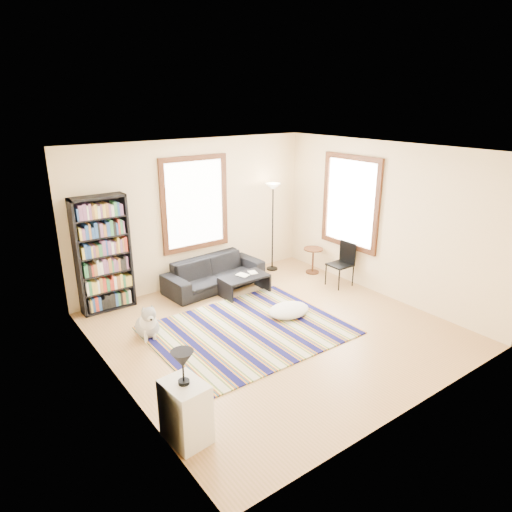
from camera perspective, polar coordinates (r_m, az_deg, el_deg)
floor at (r=7.40m, az=2.32°, el=-9.48°), size 5.00×5.00×0.10m
ceiling at (r=6.53m, az=2.66°, el=13.47°), size 5.00×5.00×0.10m
wall_back at (r=8.89m, az=-7.86°, el=5.33°), size 5.00×0.10×2.80m
wall_front at (r=5.22m, az=20.27°, el=-5.76°), size 5.00×0.10×2.80m
wall_left at (r=5.69m, az=-18.09°, el=-3.45°), size 0.10×5.00×2.80m
wall_right at (r=8.60m, az=15.94°, el=4.30°), size 0.10×5.00×2.80m
window_back at (r=8.77m, az=-7.67°, el=6.51°), size 1.20×0.06×1.60m
window_right at (r=8.99m, az=11.74°, el=6.58°), size 0.06×1.20×1.60m
rug at (r=7.33m, az=-0.97°, el=-9.26°), size 2.92×2.33×0.02m
sofa at (r=8.86m, az=-5.24°, el=-2.13°), size 0.95×2.04×0.58m
bookshelf at (r=8.10m, az=-18.57°, el=0.19°), size 0.90×0.30×2.00m
coffee_table at (r=8.57m, az=-1.48°, el=-3.62°), size 0.97×0.64×0.36m
book_a at (r=8.44m, az=-2.05°, el=-2.58°), size 0.27×0.23×0.02m
book_b at (r=8.62m, az=-0.86°, el=-2.14°), size 0.19×0.22×0.01m
floor_cushion at (r=7.79m, az=4.11°, el=-6.77°), size 0.86×0.72×0.19m
floor_lamp at (r=9.55m, az=2.09°, el=3.56°), size 0.34×0.34×1.86m
side_table at (r=9.63m, az=7.11°, el=-0.57°), size 0.52×0.52×0.54m
folding_chair at (r=9.00m, az=10.45°, el=-1.09°), size 0.42×0.40×0.86m
white_cabinet at (r=5.16m, az=-8.78°, el=-18.68°), size 0.43×0.54×0.70m
table_lamp at (r=4.85m, az=-9.11°, el=-13.63°), size 0.31×0.31×0.38m
dog at (r=7.24m, az=-13.52°, el=-7.77°), size 0.49×0.62×0.56m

